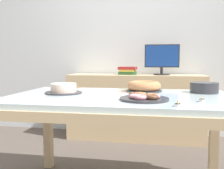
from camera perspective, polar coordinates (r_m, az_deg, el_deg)
The scene contains 12 objects.
wall_back at distance 3.49m, azimuth 5.86°, elevation 10.32°, with size 8.00×0.10×2.60m, color silver.
dining_table at distance 1.78m, azimuth 1.86°, elevation -5.37°, with size 1.60×0.95×0.76m.
sideboard at distance 3.23m, azimuth 5.34°, elevation -5.08°, with size 1.71×0.44×0.83m.
computer_monitor at distance 3.17m, azimuth 11.33°, elevation 5.58°, with size 0.42×0.20×0.38m.
book_stack at distance 3.19m, azimuth 3.57°, elevation 3.20°, with size 0.24×0.18×0.10m.
cake_chocolate_round at distance 1.91m, azimuth -10.99°, elevation -1.00°, with size 0.28×0.28×0.08m.
cake_golden_bundt at distance 2.01m, azimuth 7.31°, elevation -0.45°, with size 0.28×0.28×0.08m.
pastry_platter at distance 1.58m, azimuth 7.28°, elevation -2.97°, with size 0.31×0.31×0.04m.
plate_stack at distance 2.04m, azimuth 20.31°, elevation -0.66°, with size 0.21×0.21×0.08m.
tealight_near_cakes at distance 1.59m, azimuth 19.85°, elevation -3.37°, with size 0.04×0.04×0.04m.
tealight_centre at distance 2.13m, azimuth -7.78°, elevation -0.94°, with size 0.04×0.04×0.04m.
tealight_right_edge at distance 1.38m, azimuth 14.75°, elevation -4.52°, with size 0.04×0.04×0.04m.
Camera 1 is at (0.24, -1.74, 1.00)m, focal length 40.00 mm.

